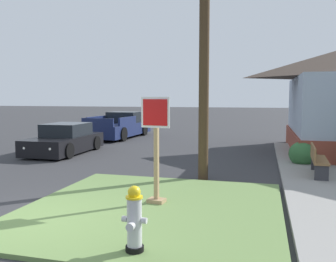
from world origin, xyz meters
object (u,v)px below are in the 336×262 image
Objects in this scene: parked_sedan_black at (65,140)px; street_bench at (317,159)px; fire_hydrant at (134,220)px; stop_sign at (156,153)px; pickup_truck_navy at (120,127)px; manhole_cover at (101,178)px; utility_pole at (204,15)px.

street_bench is (9.62, -2.49, 0.05)m from parked_sedan_black.
stop_sign reaches higher than fire_hydrant.
pickup_truck_navy is (-6.39, 14.82, 0.07)m from fire_hydrant.
stop_sign is at bearing -43.18° from manhole_cover.
utility_pole reaches higher than fire_hydrant.
stop_sign is 5.28m from street_bench.
pickup_truck_navy is 3.25× the size of street_bench.
manhole_cover is 0.13× the size of pickup_truck_navy.
pickup_truck_navy is 0.61× the size of utility_pole.
fire_hydrant is at bearing -66.69° from pickup_truck_navy.
manhole_cover is 0.08× the size of utility_pole.
stop_sign is 3.26× the size of manhole_cover.
stop_sign is at bearing -46.38° from parked_sedan_black.
fire_hydrant is 1.41× the size of manhole_cover.
stop_sign is 8.57m from parked_sedan_black.
stop_sign reaches higher than manhole_cover.
street_bench is at bearing 16.40° from utility_pole.
stop_sign reaches higher than parked_sedan_black.
parked_sedan_black is 0.76× the size of pickup_truck_navy.
stop_sign is 13.74m from pickup_truck_navy.
utility_pole reaches higher than manhole_cover.
utility_pole is (-3.16, -0.93, 4.01)m from street_bench.
pickup_truck_navy is at bearing 90.74° from parked_sedan_black.
street_bench is at bearing -14.49° from parked_sedan_black.
manhole_cover is at bearing -70.39° from pickup_truck_navy.
parked_sedan_black is (-6.31, 8.65, -0.01)m from fire_hydrant.
pickup_truck_navy is (-5.98, 12.36, -0.54)m from stop_sign.
fire_hydrant reaches higher than manhole_cover.
pickup_truck_navy is at bearing 115.82° from stop_sign.
fire_hydrant is at bearing -59.35° from manhole_cover.
manhole_cover is (-2.37, 2.22, -1.15)m from stop_sign.
parked_sedan_black reaches higher than manhole_cover.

